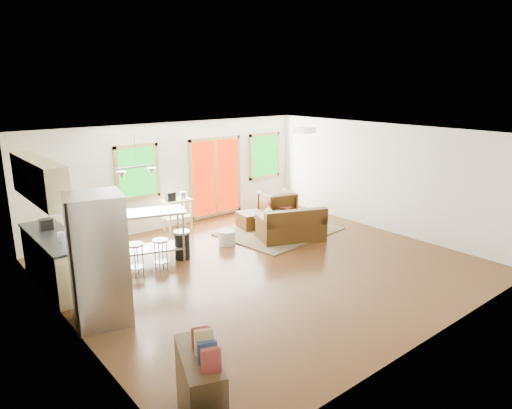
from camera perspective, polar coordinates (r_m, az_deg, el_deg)
floor at (r=9.14m, az=1.20°, el=-7.73°), size 7.50×7.00×0.02m
ceiling at (r=8.48m, az=1.30°, el=8.83°), size 7.50×7.00×0.02m
back_wall at (r=11.55m, az=-10.14°, el=3.67°), size 7.50×0.02×2.60m
left_wall at (r=7.00m, az=-22.98°, el=-4.74°), size 0.02×7.00×2.60m
right_wall at (r=11.46m, az=15.73°, el=3.26°), size 0.02×7.00×2.60m
front_wall at (r=6.58m, az=21.58°, el=-5.81°), size 7.50×0.02×2.60m
window_left at (r=11.03m, az=-14.60°, el=3.95°), size 1.10×0.05×1.30m
french_doors at (r=12.16m, az=-5.05°, el=3.45°), size 1.60×0.05×2.10m
window_right at (r=13.10m, az=1.09°, el=6.12°), size 1.10×0.05×1.30m
rug at (r=11.14m, az=2.92°, el=-3.38°), size 2.85×2.31×0.03m
loveseat at (r=10.54m, az=4.46°, el=-2.80°), size 1.67×1.31×0.78m
coffee_table at (r=11.43m, az=1.10°, el=-1.23°), size 0.98×0.61×0.38m
armchair at (r=12.08m, az=2.62°, el=0.10°), size 0.98×0.94×0.84m
ottoman at (r=11.37m, az=-0.56°, el=-1.98°), size 0.71×0.71×0.40m
pouf at (r=10.25m, az=-3.67°, el=-4.17°), size 0.38×0.38×0.33m
vase at (r=11.18m, az=1.60°, el=-0.60°), size 0.20×0.20×0.32m
book at (r=11.64m, az=3.34°, el=0.23°), size 0.24×0.08×0.32m
cabinets at (r=8.75m, az=-24.26°, el=-3.62°), size 0.64×2.24×2.30m
refrigerator at (r=7.16m, az=-19.04°, el=-6.51°), size 0.95×0.94×1.99m
island at (r=9.36m, az=-13.95°, el=-2.85°), size 1.79×1.14×1.05m
cup at (r=9.28m, az=-13.81°, el=-1.18°), size 0.13×0.11×0.11m
bar_stool_a at (r=8.75m, az=-14.80°, el=-5.80°), size 0.35×0.35×0.66m
bar_stool_b at (r=8.92m, az=-11.84°, el=-5.31°), size 0.31×0.31×0.64m
trash_can at (r=9.52m, az=-9.21°, el=-4.97°), size 0.37×0.37×0.60m
kitchen_cart at (r=11.10m, az=-9.93°, el=0.03°), size 0.69×0.46×1.02m
bookshelf at (r=5.14m, az=-6.95°, el=-21.96°), size 0.68×1.02×1.12m
ceiling_flush at (r=10.01m, az=6.10°, el=9.23°), size 0.35×0.35×0.12m
pendant_light at (r=8.83m, az=-14.66°, el=3.92°), size 0.80×0.18×0.79m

